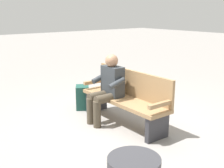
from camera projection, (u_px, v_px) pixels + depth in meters
ground_plane at (123, 123)px, 4.86m from camera, size 40.00×40.00×0.00m
bench_near at (126, 97)px, 4.78m from camera, size 1.81×0.51×0.90m
person_seated at (107, 87)px, 4.78m from camera, size 0.58×0.58×1.18m
backpack at (83, 97)px, 5.54m from camera, size 0.39×0.38×0.46m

